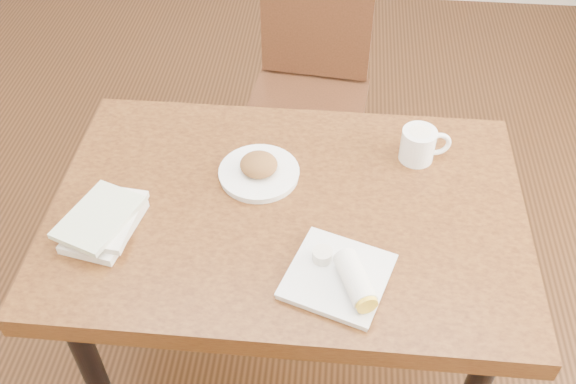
# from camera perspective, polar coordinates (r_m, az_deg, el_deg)

# --- Properties ---
(ground) EXTENTS (4.00, 5.00, 0.01)m
(ground) POSITION_cam_1_polar(r_m,az_deg,el_deg) (2.21, -0.00, -14.89)
(ground) COLOR #472814
(ground) RESTS_ON ground
(table) EXTENTS (1.18, 0.79, 0.75)m
(table) POSITION_cam_1_polar(r_m,az_deg,el_deg) (1.67, -0.00, -3.32)
(table) COLOR brown
(table) RESTS_ON ground
(chair_far) EXTENTS (0.46, 0.46, 0.95)m
(chair_far) POSITION_cam_1_polar(r_m,az_deg,el_deg) (2.37, 1.98, 10.01)
(chair_far) COLOR #4C2715
(chair_far) RESTS_ON ground
(plate_scone) EXTENTS (0.21, 0.21, 0.07)m
(plate_scone) POSITION_cam_1_polar(r_m,az_deg,el_deg) (1.67, -2.60, 1.96)
(plate_scone) COLOR white
(plate_scone) RESTS_ON table
(coffee_mug) EXTENTS (0.14, 0.09, 0.09)m
(coffee_mug) POSITION_cam_1_polar(r_m,az_deg,el_deg) (1.73, 11.61, 4.18)
(coffee_mug) COLOR white
(coffee_mug) RESTS_ON table
(plate_burrito) EXTENTS (0.27, 0.27, 0.07)m
(plate_burrito) POSITION_cam_1_polar(r_m,az_deg,el_deg) (1.44, 4.91, -7.54)
(plate_burrito) COLOR white
(plate_burrito) RESTS_ON table
(book_stack) EXTENTS (0.20, 0.23, 0.05)m
(book_stack) POSITION_cam_1_polar(r_m,az_deg,el_deg) (1.59, -16.03, -2.51)
(book_stack) COLOR white
(book_stack) RESTS_ON table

